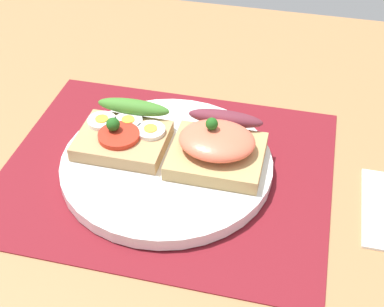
% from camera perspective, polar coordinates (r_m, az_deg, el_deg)
% --- Properties ---
extents(ground_plane, '(1.20, 0.90, 0.03)m').
position_cam_1_polar(ground_plane, '(0.65, -2.58, -2.88)').
color(ground_plane, '#A16F44').
extents(placemat, '(0.38, 0.31, 0.00)m').
position_cam_1_polar(placemat, '(0.64, -2.63, -1.74)').
color(placemat, maroon).
rests_on(placemat, ground_plane).
extents(plate, '(0.24, 0.24, 0.01)m').
position_cam_1_polar(plate, '(0.63, -2.65, -1.14)').
color(plate, white).
rests_on(plate, placemat).
extents(sandwich_egg_tomato, '(0.10, 0.10, 0.04)m').
position_cam_1_polar(sandwich_egg_tomato, '(0.65, -7.09, 2.19)').
color(sandwich_egg_tomato, tan).
rests_on(sandwich_egg_tomato, plate).
extents(sandwich_salmon, '(0.11, 0.10, 0.06)m').
position_cam_1_polar(sandwich_salmon, '(0.62, 2.71, 0.87)').
color(sandwich_salmon, tan).
rests_on(sandwich_salmon, plate).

